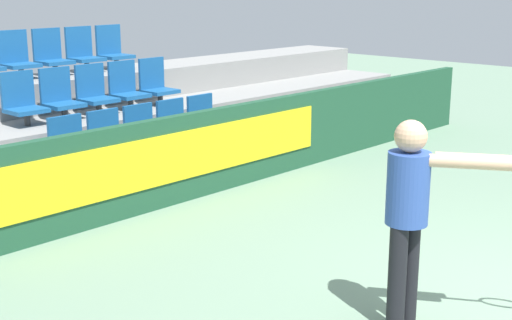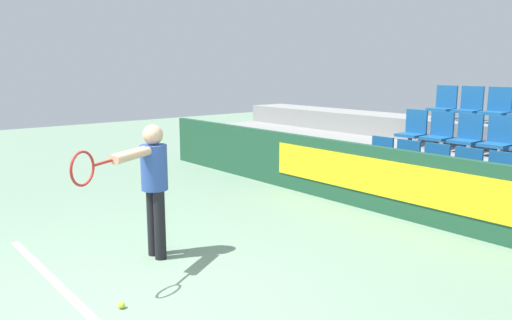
{
  "view_description": "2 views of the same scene",
  "coord_description": "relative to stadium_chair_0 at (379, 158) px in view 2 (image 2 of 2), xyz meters",
  "views": [
    {
      "loc": [
        -5.1,
        -1.59,
        2.44
      ],
      "look_at": [
        -0.68,
        2.54,
        0.91
      ],
      "focal_mm": 50.0,
      "sensor_mm": 36.0,
      "label": 1
    },
    {
      "loc": [
        3.95,
        -1.75,
        2.14
      ],
      "look_at": [
        -0.65,
        2.07,
        1.03
      ],
      "focal_mm": 35.0,
      "sensor_mm": 36.0,
      "label": 2
    }
  ],
  "objects": [
    {
      "name": "stadium_chair_0",
      "position": [
        0.0,
        0.0,
        0.0
      ],
      "size": [
        0.41,
        0.38,
        0.62
      ],
      "color": "#333333",
      "rests_on": "bleacher_tier_front"
    },
    {
      "name": "bleacher_tier_front",
      "position": [
        0.99,
        -0.12,
        -0.47
      ],
      "size": [
        11.74,
        0.96,
        0.4
      ],
      "color": "gray",
      "rests_on": "ground"
    },
    {
      "name": "stadium_chair_10",
      "position": [
        0.0,
        1.91,
        0.8
      ],
      "size": [
        0.41,
        0.38,
        0.62
      ],
      "color": "#333333",
      "rests_on": "bleacher_tier_back"
    },
    {
      "name": "stadium_chair_4",
      "position": [
        1.98,
        0.0,
        0.0
      ],
      "size": [
        0.41,
        0.38,
        0.62
      ],
      "color": "#333333",
      "rests_on": "bleacher_tier_front"
    },
    {
      "name": "stadium_chair_2",
      "position": [
        0.99,
        0.0,
        0.0
      ],
      "size": [
        0.41,
        0.38,
        0.62
      ],
      "color": "#333333",
      "rests_on": "bleacher_tier_front"
    },
    {
      "name": "stadium_chair_5",
      "position": [
        0.0,
        0.96,
        0.4
      ],
      "size": [
        0.41,
        0.38,
        0.62
      ],
      "color": "#333333",
      "rests_on": "bleacher_tier_middle"
    },
    {
      "name": "barrier_wall",
      "position": [
        0.98,
        -0.68,
        -0.18
      ],
      "size": [
        12.14,
        0.14,
        0.99
      ],
      "color": "#1E4C33",
      "rests_on": "ground"
    },
    {
      "name": "stadium_chair_1",
      "position": [
        0.5,
        0.0,
        0.0
      ],
      "size": [
        0.41,
        0.38,
        0.62
      ],
      "color": "#333333",
      "rests_on": "bleacher_tier_front"
    },
    {
      "name": "tennis_player",
      "position": [
        0.07,
        -4.21,
        0.26
      ],
      "size": [
        0.85,
        1.32,
        1.53
      ],
      "rotation": [
        0.0,
        0.0,
        0.54
      ],
      "color": "black",
      "rests_on": "ground"
    },
    {
      "name": "ground_plane",
      "position": [
        0.99,
        -4.99,
        -0.67
      ],
      "size": [
        30.0,
        30.0,
        0.0
      ],
      "primitive_type": "plane",
      "color": "gray"
    },
    {
      "name": "tennis_ball",
      "position": [
        0.95,
        -5.0,
        -0.64
      ],
      "size": [
        0.07,
        0.07,
        0.07
      ],
      "color": "#CCDB33",
      "rests_on": "ground"
    },
    {
      "name": "stadium_chair_12",
      "position": [
        0.99,
        1.91,
        0.8
      ],
      "size": [
        0.41,
        0.38,
        0.62
      ],
      "color": "#333333",
      "rests_on": "bleacher_tier_back"
    },
    {
      "name": "court_baseline",
      "position": [
        0.99,
        -5.28,
        -0.67
      ],
      "size": [
        5.03,
        0.08,
        0.01
      ],
      "color": "white",
      "rests_on": "ground"
    },
    {
      "name": "stadium_chair_3",
      "position": [
        1.49,
        0.0,
        0.0
      ],
      "size": [
        0.41,
        0.38,
        0.62
      ],
      "color": "#333333",
      "rests_on": "bleacher_tier_front"
    },
    {
      "name": "stadium_chair_11",
      "position": [
        0.5,
        1.91,
        0.8
      ],
      "size": [
        0.41,
        0.38,
        0.62
      ],
      "color": "#333333",
      "rests_on": "bleacher_tier_back"
    },
    {
      "name": "bleacher_tier_back",
      "position": [
        0.99,
        1.79,
        -0.08
      ],
      "size": [
        11.74,
        0.96,
        1.2
      ],
      "color": "gray",
      "rests_on": "ground"
    },
    {
      "name": "stadium_chair_6",
      "position": [
        0.5,
        0.96,
        0.4
      ],
      "size": [
        0.41,
        0.38,
        0.62
      ],
      "color": "#333333",
      "rests_on": "bleacher_tier_middle"
    },
    {
      "name": "stadium_chair_7",
      "position": [
        0.99,
        0.96,
        0.4
      ],
      "size": [
        0.41,
        0.38,
        0.62
      ],
      "color": "#333333",
      "rests_on": "bleacher_tier_middle"
    },
    {
      "name": "stadium_chair_8",
      "position": [
        1.49,
        0.96,
        0.4
      ],
      "size": [
        0.41,
        0.38,
        0.62
      ],
      "color": "#333333",
      "rests_on": "bleacher_tier_middle"
    },
    {
      "name": "bleacher_tier_middle",
      "position": [
        0.99,
        0.83,
        -0.28
      ],
      "size": [
        11.74,
        0.96,
        0.8
      ],
      "color": "gray",
      "rests_on": "ground"
    }
  ]
}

